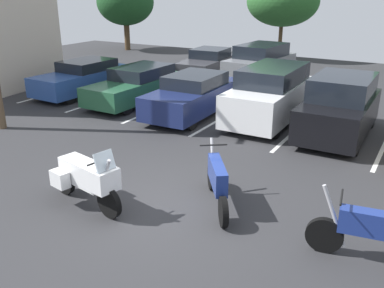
% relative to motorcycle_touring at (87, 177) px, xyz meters
% --- Properties ---
extents(ground, '(44.00, 44.00, 0.10)m').
position_rel_motorcycle_touring_xyz_m(ground, '(1.35, 0.80, -0.74)').
color(ground, '#2D2D30').
extents(motorcycle_touring, '(2.29, 1.03, 1.45)m').
position_rel_motorcycle_touring_xyz_m(motorcycle_touring, '(0.00, 0.00, 0.00)').
color(motorcycle_touring, black).
rests_on(motorcycle_touring, ground).
extents(motorcycle_second, '(1.44, 1.94, 1.27)m').
position_rel_motorcycle_touring_xyz_m(motorcycle_second, '(2.39, 1.44, -0.10)').
color(motorcycle_second, black).
rests_on(motorcycle_second, ground).
extents(motorcycle_third, '(2.23, 0.63, 1.33)m').
position_rel_motorcycle_touring_xyz_m(motorcycle_third, '(5.61, 0.99, -0.12)').
color(motorcycle_third, black).
rests_on(motorcycle_third, ground).
extents(parking_stripes, '(16.64, 5.03, 0.01)m').
position_rel_motorcycle_touring_xyz_m(parking_stripes, '(-0.41, 7.54, -0.69)').
color(parking_stripes, silver).
rests_on(parking_stripes, ground).
extents(car_blue, '(1.95, 4.81, 1.46)m').
position_rel_motorcycle_touring_xyz_m(car_blue, '(-7.43, 7.73, 0.02)').
color(car_blue, '#2D519E').
rests_on(car_blue, ground).
extents(car_green, '(1.91, 4.82, 1.44)m').
position_rel_motorcycle_touring_xyz_m(car_green, '(-4.48, 7.72, 0.02)').
color(car_green, '#235638').
rests_on(car_green, ground).
extents(car_navy, '(1.95, 4.75, 1.51)m').
position_rel_motorcycle_touring_xyz_m(car_navy, '(-1.56, 7.28, 0.05)').
color(car_navy, navy).
rests_on(car_navy, ground).
extents(car_white, '(1.92, 4.61, 1.93)m').
position_rel_motorcycle_touring_xyz_m(car_white, '(1.16, 7.94, 0.27)').
color(car_white, white).
rests_on(car_white, ground).
extents(car_black, '(1.90, 4.28, 1.93)m').
position_rel_motorcycle_touring_xyz_m(car_black, '(3.63, 7.52, 0.24)').
color(car_black, black).
rests_on(car_black, ground).
extents(car_far_charcoal, '(2.05, 4.38, 1.46)m').
position_rel_motorcycle_touring_xyz_m(car_far_charcoal, '(-4.37, 13.61, 0.02)').
color(car_far_charcoal, '#38383D').
rests_on(car_far_charcoal, ground).
extents(car_far_grey, '(2.30, 4.64, 1.84)m').
position_rel_motorcycle_touring_xyz_m(car_far_grey, '(-1.61, 14.01, 0.22)').
color(car_far_grey, slate).
rests_on(car_far_grey, ground).
extents(tree_rear, '(4.62, 4.62, 5.22)m').
position_rel_motorcycle_touring_xyz_m(tree_rear, '(-3.23, 21.60, 2.93)').
color(tree_rear, '#4C3823').
rests_on(tree_rear, ground).
extents(tree_far_left, '(4.14, 4.14, 5.07)m').
position_rel_motorcycle_touring_xyz_m(tree_far_left, '(-14.43, 19.62, 2.73)').
color(tree_far_left, '#4C3823').
rests_on(tree_far_left, ground).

